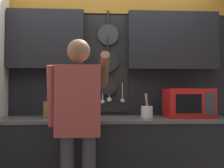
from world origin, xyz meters
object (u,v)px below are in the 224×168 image
at_px(utensil_crock, 147,111).
at_px(person, 78,116).
at_px(microwave, 188,103).
at_px(knife_block, 50,109).

height_order(utensil_crock, person, person).
relative_size(microwave, utensil_crock, 1.85).
bearing_deg(utensil_crock, microwave, -0.16).
distance_m(microwave, person, 1.29).
bearing_deg(knife_block, microwave, -0.01).
height_order(knife_block, person, person).
bearing_deg(microwave, utensil_crock, 179.84).
bearing_deg(person, knife_block, 122.23).
bearing_deg(knife_block, utensil_crock, 0.05).
bearing_deg(knife_block, person, -57.77).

